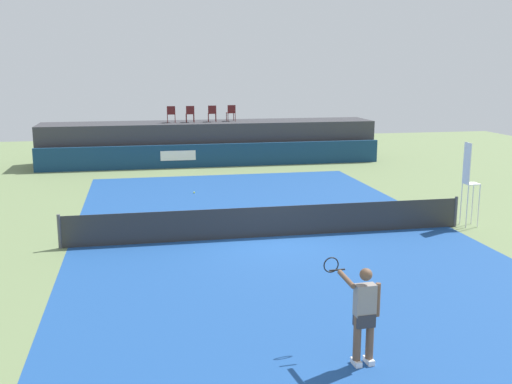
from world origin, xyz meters
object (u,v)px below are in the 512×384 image
at_px(spectator_chair_far_left, 171,113).
at_px(net_post_near, 59,232).
at_px(tennis_player, 363,312).
at_px(tennis_ball, 194,193).
at_px(spectator_chair_center, 212,113).
at_px(umpire_chair, 469,178).
at_px(spectator_chair_left, 190,113).
at_px(spectator_chair_right, 231,112).
at_px(net_post_far, 456,212).

relative_size(spectator_chair_far_left, net_post_near, 0.89).
xyz_separation_m(tennis_player, tennis_ball, (-1.52, 15.11, -0.92)).
bearing_deg(spectator_chair_center, net_post_near, -112.63).
distance_m(spectator_chair_center, umpire_chair, 16.54).
xyz_separation_m(spectator_chair_left, spectator_chair_center, (1.20, 0.10, 0.00)).
bearing_deg(spectator_chair_right, net_post_far, -72.00).
distance_m(net_post_far, tennis_ball, 10.50).
height_order(spectator_chair_far_left, spectator_chair_right, same).
xyz_separation_m(net_post_near, tennis_ball, (4.51, 6.92, -0.46)).
bearing_deg(spectator_chair_right, tennis_player, -93.34).
xyz_separation_m(spectator_chair_center, spectator_chair_right, (1.07, 0.18, 0.00)).
bearing_deg(umpire_chair, net_post_far, -179.40).
bearing_deg(net_post_far, spectator_chair_far_left, 118.71).
height_order(net_post_far, tennis_ball, net_post_far).
height_order(spectator_chair_right, net_post_near, spectator_chair_right).
xyz_separation_m(umpire_chair, tennis_ball, (-8.27, 6.92, -1.55)).
bearing_deg(tennis_player, tennis_ball, 95.73).
bearing_deg(spectator_chair_left, spectator_chair_center, 4.90).
height_order(spectator_chair_far_left, net_post_near, spectator_chair_far_left).
bearing_deg(net_post_far, spectator_chair_left, 115.72).
distance_m(spectator_chair_far_left, tennis_ball, 8.62).
relative_size(spectator_chair_left, spectator_chair_right, 1.00).
xyz_separation_m(spectator_chair_center, tennis_ball, (-1.82, -8.27, -2.66)).
bearing_deg(net_post_far, umpire_chair, 0.60).
xyz_separation_m(spectator_chair_right, tennis_ball, (-2.89, -8.46, -2.66)).
distance_m(net_post_far, tennis_player, 10.39).
xyz_separation_m(spectator_chair_far_left, spectator_chair_center, (2.21, 0.08, 0.00)).
bearing_deg(tennis_player, spectator_chair_center, 89.25).
relative_size(spectator_chair_left, spectator_chair_center, 1.00).
relative_size(spectator_chair_far_left, spectator_chair_right, 1.00).
bearing_deg(net_post_far, spectator_chair_right, 108.00).
bearing_deg(spectator_chair_far_left, spectator_chair_left, -1.44).
xyz_separation_m(spectator_chair_center, net_post_far, (6.06, -15.19, -2.19)).
bearing_deg(spectator_chair_right, net_post_near, -115.71).
bearing_deg(spectator_chair_far_left, umpire_chair, -60.18).
relative_size(net_post_near, tennis_ball, 14.71).
bearing_deg(spectator_chair_center, tennis_player, -90.75).
bearing_deg(umpire_chair, spectator_chair_far_left, 119.82).
bearing_deg(spectator_chair_far_left, tennis_player, -85.32).
bearing_deg(umpire_chair, net_post_near, -179.98).
relative_size(spectator_chair_center, umpire_chair, 0.32).
distance_m(spectator_chair_center, tennis_player, 23.45).
xyz_separation_m(spectator_chair_left, net_post_far, (7.27, -15.09, -2.19)).
bearing_deg(tennis_player, net_post_far, 52.12).
xyz_separation_m(net_post_far, tennis_player, (-6.37, -8.19, 0.46)).
xyz_separation_m(spectator_chair_far_left, net_post_near, (-4.12, -15.12, -2.19)).
bearing_deg(tennis_player, spectator_chair_right, 86.66).
height_order(spectator_chair_left, spectator_chair_center, same).
bearing_deg(spectator_chair_left, net_post_far, -64.28).
distance_m(umpire_chair, tennis_player, 10.64).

